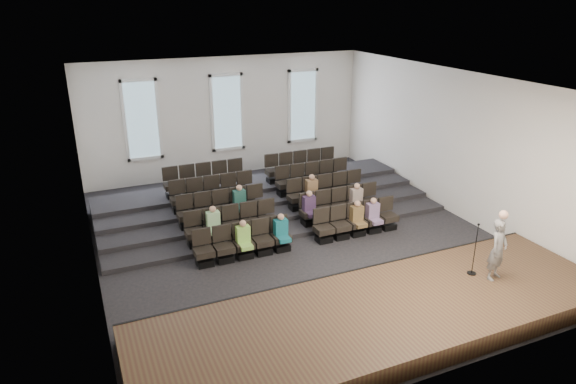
% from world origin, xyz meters
% --- Properties ---
extents(ground, '(14.00, 14.00, 0.00)m').
position_xyz_m(ground, '(0.00, 0.00, 0.00)').
color(ground, black).
rests_on(ground, ground).
extents(ceiling, '(12.00, 14.00, 0.02)m').
position_xyz_m(ceiling, '(0.00, 0.00, 5.01)').
color(ceiling, white).
rests_on(ceiling, ground).
extents(wall_back, '(12.00, 0.04, 5.00)m').
position_xyz_m(wall_back, '(0.00, 7.02, 2.50)').
color(wall_back, white).
rests_on(wall_back, ground).
extents(wall_front, '(12.00, 0.04, 5.00)m').
position_xyz_m(wall_front, '(0.00, -7.02, 2.50)').
color(wall_front, white).
rests_on(wall_front, ground).
extents(wall_left, '(0.04, 14.00, 5.00)m').
position_xyz_m(wall_left, '(-6.02, 0.00, 2.50)').
color(wall_left, white).
rests_on(wall_left, ground).
extents(wall_right, '(0.04, 14.00, 5.00)m').
position_xyz_m(wall_right, '(6.02, 0.00, 2.50)').
color(wall_right, white).
rests_on(wall_right, ground).
extents(stage, '(11.80, 3.60, 0.50)m').
position_xyz_m(stage, '(0.00, -5.10, 0.25)').
color(stage, '#46351E').
rests_on(stage, ground).
extents(stage_lip, '(11.80, 0.06, 0.52)m').
position_xyz_m(stage_lip, '(0.00, -3.33, 0.25)').
color(stage_lip, black).
rests_on(stage_lip, ground).
extents(risers, '(11.80, 4.80, 0.60)m').
position_xyz_m(risers, '(0.00, 3.17, 0.20)').
color(risers, black).
rests_on(risers, ground).
extents(seating_rows, '(6.80, 4.70, 1.67)m').
position_xyz_m(seating_rows, '(-0.00, 1.54, 0.68)').
color(seating_rows, black).
rests_on(seating_rows, ground).
extents(windows, '(8.44, 0.10, 3.24)m').
position_xyz_m(windows, '(0.00, 6.95, 2.70)').
color(windows, white).
rests_on(windows, wall_back).
extents(audience, '(5.45, 2.64, 1.10)m').
position_xyz_m(audience, '(0.28, 0.22, 0.80)').
color(audience, '#90D254').
rests_on(audience, seating_rows).
extents(speaker, '(0.68, 0.56, 1.62)m').
position_xyz_m(speaker, '(3.30, -5.10, 1.31)').
color(speaker, slate).
rests_on(speaker, stage).
extents(mic_stand, '(0.24, 0.24, 1.43)m').
position_xyz_m(mic_stand, '(2.94, -4.70, 0.93)').
color(mic_stand, black).
rests_on(mic_stand, stage).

